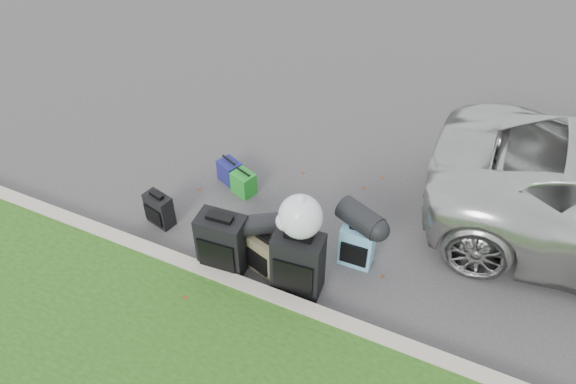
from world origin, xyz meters
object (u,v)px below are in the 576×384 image
at_px(suitcase_small_black, 159,209).
at_px(suitcase_teal, 357,246).
at_px(suitcase_large_black_left, 223,243).
at_px(tote_navy, 230,171).
at_px(suitcase_olive, 265,254).
at_px(tote_green, 244,183).
at_px(suitcase_large_black_right, 298,263).

distance_m(suitcase_small_black, suitcase_teal, 2.52).
bearing_deg(suitcase_large_black_left, tote_navy, 111.95).
height_order(suitcase_olive, tote_green, suitcase_olive).
height_order(suitcase_large_black_left, tote_navy, suitcase_large_black_left).
bearing_deg(suitcase_large_black_right, suitcase_olive, 163.93).
relative_size(suitcase_olive, suitcase_large_black_right, 0.63).
bearing_deg(tote_green, suitcase_olive, -32.41).
distance_m(suitcase_olive, tote_green, 1.40).
relative_size(suitcase_olive, tote_navy, 1.61).
bearing_deg(suitcase_teal, tote_green, 161.05).
relative_size(tote_green, tote_navy, 1.02).
relative_size(suitcase_large_black_left, suitcase_olive, 1.52).
xyz_separation_m(suitcase_olive, suitcase_large_black_right, (0.46, -0.08, 0.15)).
height_order(suitcase_small_black, suitcase_large_black_left, suitcase_large_black_left).
bearing_deg(suitcase_teal, suitcase_small_black, -172.81).
xyz_separation_m(suitcase_large_black_left, suitcase_olive, (0.46, 0.16, -0.13)).
bearing_deg(suitcase_large_black_right, tote_navy, 135.24).
bearing_deg(suitcase_teal, suitcase_olive, -151.36).
bearing_deg(tote_navy, suitcase_teal, 5.44).
bearing_deg(suitcase_large_black_left, suitcase_olive, 14.03).
bearing_deg(suitcase_teal, suitcase_large_black_right, -128.45).
relative_size(suitcase_small_black, suitcase_large_black_right, 0.54).
relative_size(suitcase_teal, suitcase_large_black_right, 0.68).
bearing_deg(tote_green, suitcase_teal, 2.49).
height_order(suitcase_teal, tote_navy, suitcase_teal).
height_order(suitcase_large_black_left, suitcase_large_black_right, suitcase_large_black_right).
distance_m(suitcase_large_black_right, tote_navy, 2.10).
relative_size(suitcase_small_black, tote_green, 1.36).
height_order(suitcase_large_black_right, tote_navy, suitcase_large_black_right).
distance_m(suitcase_large_black_left, suitcase_teal, 1.56).
bearing_deg(tote_navy, suitcase_large_black_left, -39.72).
relative_size(suitcase_olive, tote_green, 1.57).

